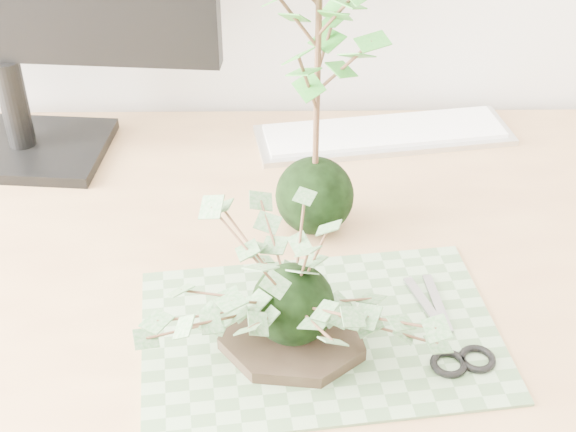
# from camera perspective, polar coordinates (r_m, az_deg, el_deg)

# --- Properties ---
(desk) EXTENTS (1.60, 0.70, 0.74)m
(desk) POSITION_cam_1_polar(r_m,az_deg,el_deg) (1.10, 3.31, -5.21)
(desk) COLOR tan
(desk) RESTS_ON ground_plane
(cutting_mat) EXTENTS (0.43, 0.31, 0.00)m
(cutting_mat) POSITION_cam_1_polar(r_m,az_deg,el_deg) (0.91, 2.31, -8.36)
(cutting_mat) COLOR #507248
(cutting_mat) RESTS_ON desk
(stone_dish) EXTENTS (0.18, 0.18, 0.01)m
(stone_dish) POSITION_cam_1_polar(r_m,az_deg,el_deg) (0.89, 0.33, -8.78)
(stone_dish) COLOR black
(stone_dish) RESTS_ON cutting_mat
(ivy_kokedama) EXTENTS (0.28, 0.28, 0.18)m
(ivy_kokedama) POSITION_cam_1_polar(r_m,az_deg,el_deg) (0.82, 0.35, -4.12)
(ivy_kokedama) COLOR black
(ivy_kokedama) RESTS_ON stone_dish
(maple_kokedama) EXTENTS (0.23, 0.23, 0.42)m
(maple_kokedama) POSITION_cam_1_polar(r_m,az_deg,el_deg) (0.92, 2.21, 14.28)
(maple_kokedama) COLOR black
(maple_kokedama) RESTS_ON desk
(keyboard) EXTENTS (0.41, 0.18, 0.02)m
(keyboard) POSITION_cam_1_polar(r_m,az_deg,el_deg) (1.27, 6.84, 5.82)
(keyboard) COLOR #BCBCBC
(keyboard) RESTS_ON desk
(scissors) EXTENTS (0.08, 0.17, 0.01)m
(scissors) POSITION_cam_1_polar(r_m,az_deg,el_deg) (0.90, 11.51, -9.17)
(scissors) COLOR gray
(scissors) RESTS_ON cutting_mat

